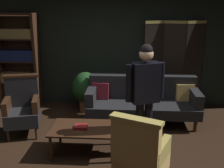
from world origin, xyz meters
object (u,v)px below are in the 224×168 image
at_px(potted_plant, 86,89).
at_px(coffee_table, 84,130).
at_px(velvet_couch, 142,99).
at_px(folding_screen, 173,64).
at_px(armchair_gilt_accent, 140,155).
at_px(bookshelf, 18,59).
at_px(standing_figure, 145,91).
at_px(armchair_wing_left, 22,107).
at_px(book_red_leather, 81,127).

bearing_deg(potted_plant, coffee_table, -82.14).
xyz_separation_m(velvet_couch, potted_plant, (-1.18, 0.45, 0.05)).
xyz_separation_m(folding_screen, coffee_table, (-1.64, -2.04, -0.61)).
bearing_deg(velvet_couch, armchair_gilt_accent, -93.48).
xyz_separation_m(bookshelf, standing_figure, (2.66, -1.96, -0.05)).
relative_size(velvet_couch, potted_plant, 2.46).
height_order(folding_screen, armchair_gilt_accent, folding_screen).
bearing_deg(armchair_wing_left, potted_plant, 49.05).
xyz_separation_m(bookshelf, coffee_table, (1.75, -1.96, -0.70)).
xyz_separation_m(armchair_gilt_accent, armchair_wing_left, (-2.00, 1.43, 0.00)).
relative_size(velvet_couch, armchair_gilt_accent, 2.04).
bearing_deg(bookshelf, potted_plant, -10.74).
distance_m(folding_screen, book_red_leather, 2.71).
bearing_deg(standing_figure, book_red_leather, -178.35).
height_order(folding_screen, velvet_couch, folding_screen).
bearing_deg(standing_figure, folding_screen, 70.32).
distance_m(bookshelf, book_red_leather, 2.70).
height_order(folding_screen, coffee_table, folding_screen).
distance_m(folding_screen, bookshelf, 3.39).
bearing_deg(velvet_couch, coffee_table, -127.84).
distance_m(armchair_gilt_accent, book_red_leather, 1.20).
height_order(bookshelf, armchair_wing_left, bookshelf).
height_order(coffee_table, standing_figure, standing_figure).
distance_m(bookshelf, armchair_gilt_accent, 3.86).
relative_size(folding_screen, velvet_couch, 0.90).
bearing_deg(folding_screen, armchair_gilt_accent, -105.73).
height_order(velvet_couch, book_red_leather, velvet_couch).
height_order(potted_plant, book_red_leather, potted_plant).
height_order(velvet_couch, potted_plant, velvet_couch).
relative_size(folding_screen, book_red_leather, 9.87).
relative_size(velvet_couch, coffee_table, 2.12).
bearing_deg(coffee_table, book_red_leather, -149.59).
bearing_deg(coffee_table, bookshelf, 131.76).
bearing_deg(coffee_table, potted_plant, 97.86).
bearing_deg(armchair_gilt_accent, potted_plant, 112.64).
relative_size(folding_screen, armchair_gilt_accent, 1.83).
xyz_separation_m(armchair_wing_left, book_red_leather, (1.14, -0.60, -0.05)).
bearing_deg(velvet_couch, armchair_wing_left, -163.28).
relative_size(folding_screen, standing_figure, 1.12).
xyz_separation_m(coffee_table, potted_plant, (-0.23, 1.67, 0.12)).
distance_m(velvet_couch, armchair_wing_left, 2.22).
relative_size(bookshelf, velvet_couch, 0.97).
relative_size(velvet_couch, book_red_leather, 11.02).
bearing_deg(potted_plant, bookshelf, 169.26).
bearing_deg(velvet_couch, standing_figure, -91.82).
bearing_deg(book_red_leather, standing_figure, 1.65).
distance_m(velvet_couch, book_red_leather, 1.58).
bearing_deg(coffee_table, folding_screen, 51.27).
bearing_deg(folding_screen, book_red_leather, -129.04).
bearing_deg(coffee_table, armchair_wing_left, 153.70).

